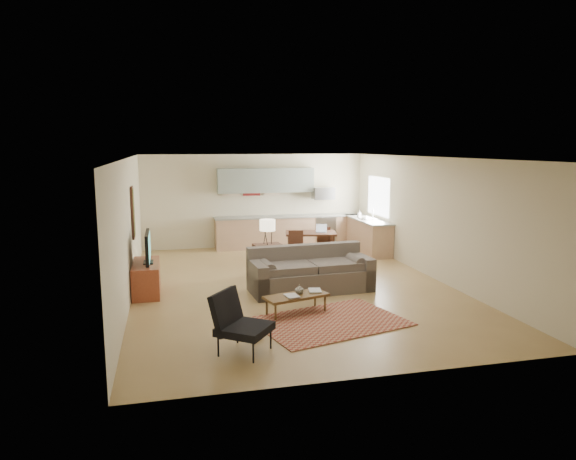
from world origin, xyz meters
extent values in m
plane|color=#A07E4B|center=(0.00, 0.00, 0.00)|extent=(9.00, 9.00, 0.00)
plane|color=white|center=(0.00, 0.00, 2.70)|extent=(9.00, 9.00, 0.00)
plane|color=beige|center=(0.00, 4.50, 1.35)|extent=(6.50, 0.00, 6.50)
plane|color=beige|center=(0.00, -4.50, 1.35)|extent=(6.50, 0.00, 6.50)
plane|color=beige|center=(-3.25, 0.00, 1.35)|extent=(0.00, 9.00, 9.00)
plane|color=beige|center=(3.25, 0.00, 1.35)|extent=(0.00, 9.00, 9.00)
cube|color=#A5A8AD|center=(2.00, 4.18, 0.45)|extent=(0.62, 0.62, 0.90)
cube|color=#A5A8AD|center=(2.00, 4.20, 1.55)|extent=(0.62, 0.40, 0.35)
cube|color=gray|center=(0.30, 4.33, 1.95)|extent=(2.80, 0.34, 0.70)
cube|color=white|center=(3.23, 3.00, 1.55)|extent=(0.02, 1.40, 1.05)
cube|color=maroon|center=(0.09, -2.38, 0.01)|extent=(2.74, 2.22, 0.02)
imported|color=maroon|center=(-0.56, -1.92, 0.36)|extent=(0.29, 0.35, 0.03)
imported|color=navy|center=(-0.07, -1.64, 0.35)|extent=(0.33, 0.38, 0.02)
imported|color=black|center=(-0.28, -1.75, 0.43)|extent=(0.21, 0.21, 0.17)
imported|color=beige|center=(2.83, 3.39, 1.02)|extent=(0.10, 0.11, 0.19)
camera|label=1|loc=(-2.51, -10.27, 2.94)|focal=32.00mm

